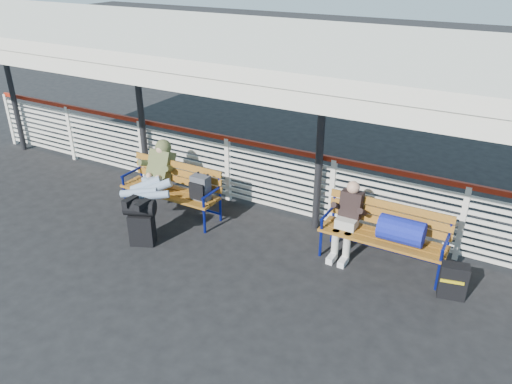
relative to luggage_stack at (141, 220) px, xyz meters
The scene contains 9 objects.
ground 0.55m from the luggage_stack, ahead, with size 60.00×60.00×0.00m, color black.
fence 2.00m from the luggage_stack, 79.99° to the left, with size 12.08×0.08×1.24m.
canopy 2.80m from the luggage_stack, 69.52° to the left, with size 12.60×3.60×3.16m.
luggage_stack is the anchor object (origin of this frame).
bench_left 1.05m from the luggage_stack, 91.94° to the left, with size 1.80×0.56×0.92m.
bench_right 3.77m from the luggage_stack, 20.10° to the left, with size 1.80×0.56×0.92m.
traveler_man 0.81m from the luggage_stack, 116.70° to the left, with size 0.94×1.64×0.77m.
companion_person 3.13m from the luggage_stack, 24.41° to the left, with size 0.32×0.66×1.15m.
suitcase_side 4.56m from the luggage_stack, 12.61° to the left, with size 0.39×0.28×0.49m.
Camera 1 is at (4.49, -5.02, 4.17)m, focal length 35.00 mm.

